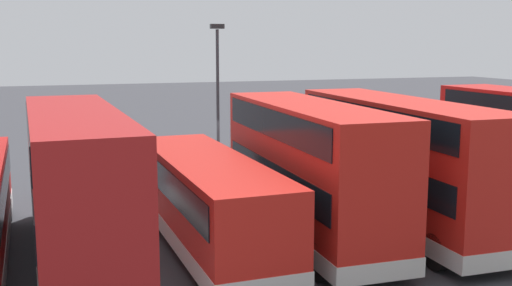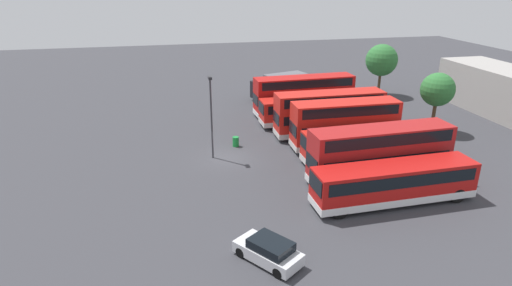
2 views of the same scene
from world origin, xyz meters
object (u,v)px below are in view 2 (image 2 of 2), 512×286
bus_single_deck_second (311,110)px  bus_single_deck_fifth (360,145)px  bus_double_decker_fourth (345,123)px  waste_bin_yellow (236,142)px  bus_single_deck_seventh (394,182)px  box_truck_blue (280,86)px  car_hatchback_silver (269,251)px  bus_double_decker_third (329,113)px  bus_double_decker_near_end (304,94)px  lamp_post_tall (211,111)px  bus_double_decker_sixth (380,153)px

bus_single_deck_second → bus_single_deck_fifth: same height
bus_double_decker_fourth → bus_single_deck_fifth: bus_double_decker_fourth is taller
bus_single_deck_second → bus_single_deck_fifth: 10.82m
bus_single_deck_fifth → waste_bin_yellow: size_ratio=10.84×
bus_single_deck_fifth → bus_single_deck_seventh: (7.26, -0.85, 0.00)m
bus_double_decker_fourth → bus_single_deck_seventh: (10.70, -0.87, -0.82)m
waste_bin_yellow → bus_single_deck_second: bearing=117.2°
box_truck_blue → car_hatchback_silver: bearing=-16.9°
bus_double_decker_fourth → bus_single_deck_fifth: (3.43, -0.02, -0.83)m
bus_single_deck_second → car_hatchback_silver: size_ratio=2.63×
bus_single_deck_second → bus_double_decker_fourth: 7.45m
bus_double_decker_third → box_truck_blue: 14.83m
bus_double_decker_fourth → bus_single_deck_fifth: bearing=-0.3°
bus_double_decker_third → bus_single_deck_seventh: size_ratio=0.92×
bus_double_decker_near_end → bus_single_deck_fifth: 14.28m
bus_double_decker_fourth → box_truck_blue: size_ratio=1.29×
bus_double_decker_near_end → waste_bin_yellow: bus_double_decker_near_end is taller
lamp_post_tall → bus_double_decker_fourth: bearing=88.4°
car_hatchback_silver → bus_double_decker_third: bearing=149.5°
bus_single_deck_fifth → car_hatchback_silver: (11.92, -11.26, -0.92)m
bus_double_decker_third → car_hatchback_silver: size_ratio=2.59×
waste_bin_yellow → bus_double_decker_sixth: bearing=44.1°
bus_double_decker_fourth → waste_bin_yellow: bus_double_decker_fourth is taller
bus_single_deck_second → bus_single_deck_fifth: bearing=3.5°
bus_double_decker_sixth → car_hatchback_silver: 13.71m
bus_double_decker_third → lamp_post_tall: bearing=-75.5°
bus_double_decker_third → car_hatchback_silver: 21.98m
lamp_post_tall → waste_bin_yellow: bearing=132.2°
bus_double_decker_fourth → bus_single_deck_fifth: size_ratio=0.99×
car_hatchback_silver → bus_double_decker_sixth: bearing=126.0°
bus_single_deck_fifth → bus_double_decker_sixth: (3.92, -0.27, 0.83)m
bus_double_decker_fourth → bus_double_decker_sixth: 7.36m
bus_single_deck_seventh → bus_double_decker_fourth: bearing=175.4°
bus_double_decker_third → bus_double_decker_near_end: bearing=-178.4°
bus_double_decker_near_end → bus_single_deck_seventh: bearing=-1.4°
bus_double_decker_fourth → bus_double_decker_near_end: bearing=-178.1°
bus_single_deck_second → bus_single_deck_seventh: bearing=-0.6°
box_truck_blue → lamp_post_tall: size_ratio=1.06×
bus_double_decker_near_end → box_truck_blue: (-7.49, -0.72, -0.74)m
bus_single_deck_fifth → car_hatchback_silver: bus_single_deck_fifth is taller
bus_double_decker_sixth → car_hatchback_silver: size_ratio=2.67×
bus_single_deck_seventh → box_truck_blue: box_truck_blue is taller
box_truck_blue → bus_double_decker_third: bearing=3.6°
box_truck_blue → car_hatchback_silver: size_ratio=1.84×
bus_single_deck_second → bus_single_deck_fifth: (10.80, 0.67, -0.00)m
bus_double_decker_near_end → bus_single_deck_fifth: size_ratio=1.14×
bus_single_deck_second → car_hatchback_silver: bearing=-25.0°
bus_double_decker_sixth → lamp_post_tall: bearing=-122.3°
bus_double_decker_sixth → bus_single_deck_seventh: 3.50m
car_hatchback_silver → waste_bin_yellow: 18.02m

